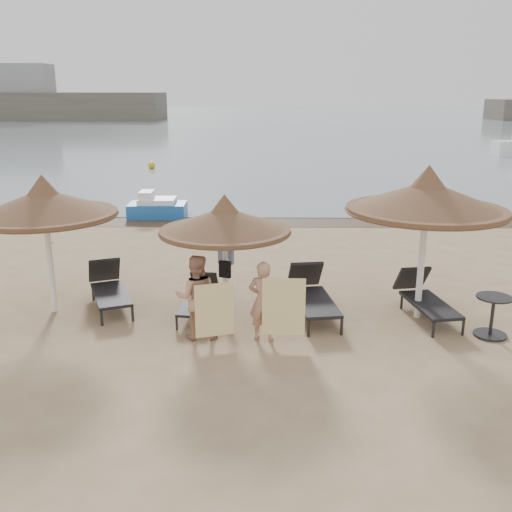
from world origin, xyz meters
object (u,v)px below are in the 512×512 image
Objects in this scene: palapa_right at (427,198)px; lounger_far_right at (424,297)px; lounger_far_left at (109,287)px; side_table at (492,317)px; person_left at (196,290)px; lounger_near_right at (312,294)px; person_right at (263,295)px; lounger_near_left at (200,297)px; pedal_boat at (157,207)px; palapa_left at (44,204)px; palapa_center at (225,221)px.

palapa_right reaches higher than lounger_far_right.
side_table is at bearing -33.40° from lounger_far_left.
lounger_far_right is 4.52m from person_left.
person_right is at bearing -135.61° from lounger_near_right.
person_right is (1.27, -1.24, 0.52)m from lounger_near_left.
pedal_boat is (-7.86, 9.99, -0.01)m from side_table.
palapa_left is at bearing 171.39° from lounger_near_right.
palapa_right reaches higher than palapa_left.
pedal_boat is at bearing -55.87° from person_right.
palapa_left is 7.23m from palapa_right.
lounger_near_right is 10.11m from pedal_boat.
person_right reaches higher than lounger_near_right.
side_table is 0.38× the size of pedal_boat.
lounger_far_left is at bearing 166.55° from lounger_near_right.
person_left is (0.08, -1.17, 0.57)m from lounger_near_left.
lounger_near_left is at bearing 169.16° from side_table.
lounger_near_right is at bearing 161.61° from side_table.
person_right reaches higher than pedal_boat.
lounger_far_left is at bearing -42.71° from person_left.
lounger_far_right is 3.41m from person_right.
person_left is (1.99, -1.58, 0.51)m from lounger_far_left.
lounger_near_left is 0.84× the size of pedal_boat.
palapa_left reaches higher than side_table.
person_left is at bearing -159.16° from lounger_near_right.
palapa_right is 4.57m from person_left.
palapa_left is at bearing -26.62° from person_left.
person_left is (-5.30, -0.14, 0.54)m from side_table.
lounger_far_left reaches higher than lounger_far_right.
lounger_near_left is (2.93, -0.06, -1.87)m from palapa_left.
palapa_left is 5.47m from lounger_near_right.
palapa_center is 3.01m from lounger_far_left.
lounger_near_left is 2.23m from lounger_near_right.
palapa_left is 9.10m from pedal_boat.
lounger_near_right is 1.64m from person_right.
palapa_right is 1.42× the size of lounger_near_right.
person_right is at bearing -51.91° from palapa_center.
person_left reaches higher than lounger_far_right.
lounger_far_left is 0.96× the size of lounger_near_right.
lounger_near_left is 0.99× the size of person_right.
person_left is at bearing -166.36° from palapa_right.
lounger_near_right is at bearing -63.19° from pedal_boat.
person_left reaches higher than person_right.
lounger_far_right is 11.37m from pedal_boat.
side_table is (1.09, -0.88, -2.02)m from palapa_right.
pedal_boat is at bearing 87.09° from palapa_left.
palapa_center is 1.22× the size of lounger_far_left.
palapa_left reaches higher than pedal_boat.
person_right is at bearing -49.63° from lounger_far_left.
pedal_boat is at bearing 126.61° from palapa_right.
palapa_left is 1.37× the size of lounger_far_left.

